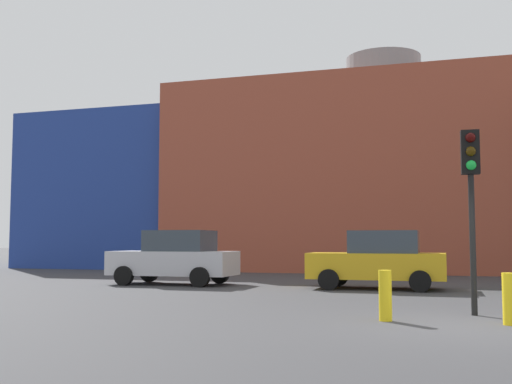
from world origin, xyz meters
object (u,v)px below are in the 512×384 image
(parked_car_1, at_px, (378,260))
(traffic_light_island, at_px, (471,178))
(bollard_yellow_0, at_px, (385,295))
(bollard_yellow_1, at_px, (509,299))
(parked_car_0, at_px, (175,258))

(parked_car_1, bearing_deg, traffic_light_island, 111.61)
(traffic_light_island, distance_m, bollard_yellow_0, 3.12)
(parked_car_1, bearing_deg, bollard_yellow_0, 96.47)
(bollard_yellow_1, bearing_deg, parked_car_1, 111.69)
(parked_car_0, distance_m, traffic_light_island, 11.43)
(traffic_light_island, bearing_deg, bollard_yellow_1, 19.10)
(bollard_yellow_1, bearing_deg, traffic_light_island, 112.08)
(parked_car_1, relative_size, bollard_yellow_0, 4.43)
(bollard_yellow_0, bearing_deg, traffic_light_island, 40.24)
(parked_car_0, relative_size, bollard_yellow_1, 4.64)
(parked_car_1, distance_m, bollard_yellow_1, 8.19)
(bollard_yellow_0, bearing_deg, bollard_yellow_1, 1.93)
(bollard_yellow_1, bearing_deg, bollard_yellow_0, -178.07)
(parked_car_1, distance_m, traffic_light_island, 7.02)
(traffic_light_island, bearing_deg, parked_car_1, -161.38)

